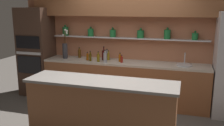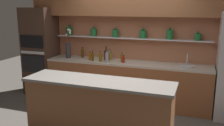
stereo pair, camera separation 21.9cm
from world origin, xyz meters
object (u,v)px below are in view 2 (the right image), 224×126
at_px(flower_vase, 68,49).
at_px(bottle_oil_5, 93,57).
at_px(oven_tower, 41,51).
at_px(bottle_spirit_4, 109,55).
at_px(bottle_spirit_0, 107,57).
at_px(bottle_sauce_2, 122,58).
at_px(bottle_oil_8, 100,58).
at_px(sink_fixture, 187,65).
at_px(bottle_spirit_9, 82,53).
at_px(bottle_sauce_6, 90,57).
at_px(bottle_wine_3, 106,55).
at_px(bottle_sauce_1, 123,60).
at_px(bottle_oil_7, 111,56).

relative_size(flower_vase, bottle_oil_5, 3.07).
relative_size(oven_tower, bottle_spirit_4, 8.88).
bearing_deg(bottle_spirit_0, bottle_spirit_4, 101.55).
bearing_deg(bottle_sauce_2, bottle_oil_8, -162.95).
bearing_deg(sink_fixture, bottle_sauce_2, -179.09).
distance_m(oven_tower, sink_fixture, 3.40).
distance_m(bottle_spirit_4, bottle_spirit_9, 0.67).
height_order(bottle_sauce_6, bottle_spirit_9, bottle_spirit_9).
bearing_deg(sink_fixture, bottle_spirit_0, -173.83).
relative_size(oven_tower, bottle_spirit_9, 8.52).
bearing_deg(sink_fixture, oven_tower, -179.80).
height_order(sink_fixture, bottle_spirit_9, sink_fixture).
bearing_deg(bottle_sauce_2, bottle_oil_5, -169.84).
relative_size(bottle_spirit_0, bottle_sauce_2, 1.36).
bearing_deg(bottle_oil_5, flower_vase, 170.85).
height_order(bottle_spirit_4, bottle_oil_8, bottle_spirit_4).
relative_size(bottle_wine_3, bottle_oil_8, 1.37).
bearing_deg(sink_fixture, flower_vase, -179.35).
distance_m(bottle_sauce_6, bottle_oil_8, 0.30).
xyz_separation_m(sink_fixture, bottle_oil_5, (-1.97, -0.14, 0.07)).
bearing_deg(bottle_spirit_9, bottle_wine_3, -9.38).
distance_m(sink_fixture, bottle_oil_8, 1.79).
bearing_deg(bottle_oil_8, bottle_spirit_4, 72.26).
height_order(sink_fixture, bottle_wine_3, bottle_wine_3).
distance_m(oven_tower, bottle_oil_8, 1.62).
bearing_deg(flower_vase, bottle_spirit_9, 30.91).
distance_m(bottle_spirit_0, bottle_sauce_6, 0.46).
distance_m(oven_tower, bottle_sauce_2, 2.06).
bearing_deg(flower_vase, bottle_sauce_1, -2.65).
relative_size(bottle_oil_5, bottle_spirit_9, 0.91).
relative_size(bottle_wine_3, bottle_spirit_9, 1.27).
bearing_deg(sink_fixture, bottle_spirit_4, 175.17).
height_order(bottle_wine_3, bottle_spirit_9, bottle_wine_3).
bearing_deg(oven_tower, bottle_sauce_2, -0.26).
xyz_separation_m(bottle_wine_3, bottle_oil_7, (0.09, 0.03, -0.03)).
distance_m(bottle_spirit_0, bottle_oil_5, 0.36).
relative_size(sink_fixture, bottle_oil_7, 1.44).
distance_m(bottle_oil_7, bottle_oil_8, 0.27).
bearing_deg(oven_tower, bottle_spirit_0, -5.24).
xyz_separation_m(flower_vase, bottle_sauce_1, (1.35, -0.06, -0.14)).
height_order(flower_vase, bottle_sauce_1, flower_vase).
xyz_separation_m(flower_vase, bottle_spirit_0, (1.01, -0.15, -0.10)).
xyz_separation_m(flower_vase, bottle_spirit_4, (0.94, 0.17, -0.12)).
bearing_deg(flower_vase, bottle_oil_7, 5.47).
distance_m(bottle_wine_3, bottle_spirit_9, 0.64).
bearing_deg(bottle_sauce_1, flower_vase, 177.35).
height_order(bottle_sauce_1, bottle_oil_8, bottle_oil_8).
xyz_separation_m(bottle_sauce_2, bottle_wine_3, (-0.38, 0.05, 0.03)).
distance_m(bottle_oil_5, bottle_oil_7, 0.40).
bearing_deg(oven_tower, bottle_oil_8, -5.15).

